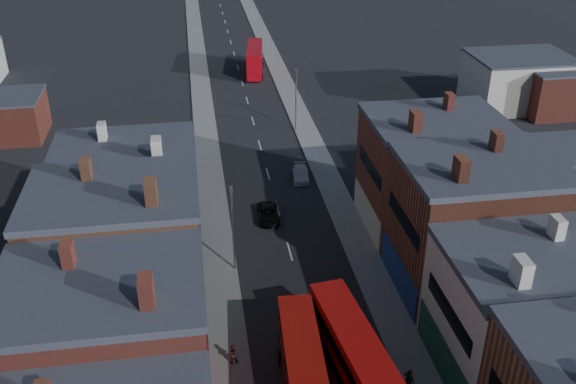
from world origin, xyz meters
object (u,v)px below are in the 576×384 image
object	(u,v)px
bus_1	(352,355)
car_3	(301,174)
bus_2	(255,59)
ped_1	(232,354)
car_2	(268,213)
bus_0	(303,370)
ped_3	(409,380)

from	to	relation	value
bus_1	car_3	world-z (taller)	bus_1
bus_2	car_3	world-z (taller)	bus_2
bus_1	bus_2	xyz separation A→B (m)	(0.92, 69.25, -0.16)
bus_1	ped_1	distance (m)	8.67
bus_2	car_2	bearing A→B (deg)	-87.18
bus_0	bus_1	xyz separation A→B (m)	(3.50, 0.70, 0.13)
bus_2	car_2	xyz separation A→B (m)	(-3.71, -46.31, -1.80)
bus_0	ped_1	world-z (taller)	bus_0
bus_0	ped_3	xyz separation A→B (m)	(7.20, -0.63, -1.40)
bus_2	car_3	xyz separation A→B (m)	(0.96, -38.20, -1.81)
bus_2	car_3	distance (m)	38.25
bus_1	car_3	xyz separation A→B (m)	(1.88, 31.05, -1.97)
car_2	bus_1	bearing A→B (deg)	-80.42
ped_3	bus_2	bearing A→B (deg)	-22.53
bus_0	ped_1	bearing A→B (deg)	141.69
ped_3	ped_1	bearing A→B (deg)	43.89
ped_1	ped_3	bearing A→B (deg)	156.88
car_2	car_3	world-z (taller)	car_2
bus_0	ped_3	distance (m)	7.37
car_3	ped_3	distance (m)	32.44
car_3	ped_1	xyz separation A→B (m)	(-9.77, -27.86, 0.28)
bus_0	car_3	bearing A→B (deg)	83.71
bus_0	car_2	size ratio (longest dim) A/B	2.38
bus_2	car_3	bearing A→B (deg)	-81.15
bus_2	bus_0	bearing A→B (deg)	-86.21
car_2	car_3	distance (m)	9.37
bus_2	ped_1	world-z (taller)	bus_2
bus_0	ped_3	bearing A→B (deg)	-1.63
ped_1	ped_3	size ratio (longest dim) A/B	0.83
car_3	ped_3	size ratio (longest dim) A/B	2.28
car_2	ped_1	xyz separation A→B (m)	(-5.09, -19.74, 0.27)
bus_2	ped_1	distance (m)	66.66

